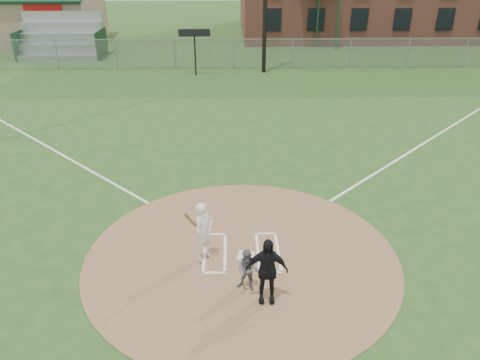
{
  "coord_description": "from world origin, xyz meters",
  "views": [
    {
      "loc": [
        -0.27,
        -10.4,
        7.44
      ],
      "look_at": [
        0.0,
        2.0,
        1.3
      ],
      "focal_mm": 35.0,
      "sensor_mm": 36.0,
      "label": 1
    }
  ],
  "objects_px": {
    "home_plate": "(246,256)",
    "batter_at_plate": "(204,232)",
    "catcher": "(248,270)",
    "umpire": "(267,271)"
  },
  "relations": [
    {
      "from": "home_plate",
      "to": "umpire",
      "type": "xyz_separation_m",
      "value": [
        0.41,
        -1.72,
        0.82
      ]
    },
    {
      "from": "home_plate",
      "to": "batter_at_plate",
      "type": "height_order",
      "value": "batter_at_plate"
    },
    {
      "from": "home_plate",
      "to": "catcher",
      "type": "relative_size",
      "value": 0.4
    },
    {
      "from": "catcher",
      "to": "umpire",
      "type": "xyz_separation_m",
      "value": [
        0.42,
        -0.4,
        0.29
      ]
    },
    {
      "from": "home_plate",
      "to": "batter_at_plate",
      "type": "relative_size",
      "value": 0.25
    },
    {
      "from": "catcher",
      "to": "home_plate",
      "type": "bearing_deg",
      "value": 110.52
    },
    {
      "from": "home_plate",
      "to": "catcher",
      "type": "bearing_deg",
      "value": -90.35
    },
    {
      "from": "home_plate",
      "to": "catcher",
      "type": "xyz_separation_m",
      "value": [
        -0.01,
        -1.32,
        0.54
      ]
    },
    {
      "from": "home_plate",
      "to": "umpire",
      "type": "distance_m",
      "value": 1.95
    },
    {
      "from": "umpire",
      "to": "catcher",
      "type": "bearing_deg",
      "value": 139.19
    }
  ]
}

